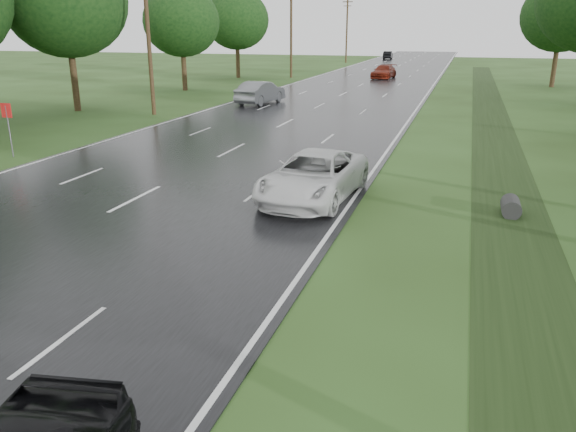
# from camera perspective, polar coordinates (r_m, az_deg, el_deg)

# --- Properties ---
(road) EXTENTS (14.00, 180.00, 0.04)m
(road) POSITION_cam_1_polar(r_m,az_deg,el_deg) (53.32, 6.77, 12.75)
(road) COLOR black
(road) RESTS_ON ground
(edge_stripe_east) EXTENTS (0.12, 180.00, 0.01)m
(edge_stripe_east) POSITION_cam_1_polar(r_m,az_deg,el_deg) (52.48, 14.19, 12.26)
(edge_stripe_east) COLOR silver
(edge_stripe_east) RESTS_ON road
(edge_stripe_west) EXTENTS (0.12, 180.00, 0.01)m
(edge_stripe_west) POSITION_cam_1_polar(r_m,az_deg,el_deg) (54.97, -0.33, 13.07)
(edge_stripe_west) COLOR silver
(edge_stripe_west) RESTS_ON road
(center_line) EXTENTS (0.12, 180.00, 0.01)m
(center_line) POSITION_cam_1_polar(r_m,az_deg,el_deg) (53.31, 6.77, 12.78)
(center_line) COLOR silver
(center_line) RESTS_ON road
(drainage_ditch) EXTENTS (2.20, 120.00, 0.56)m
(drainage_ditch) POSITION_cam_1_polar(r_m,az_deg,el_deg) (26.40, 20.58, 5.90)
(drainage_ditch) COLOR black
(drainage_ditch) RESTS_ON ground
(road_sign) EXTENTS (0.50, 0.06, 2.30)m
(road_sign) POSITION_cam_1_polar(r_m,az_deg,el_deg) (26.81, -26.60, 8.81)
(road_sign) COLOR slate
(road_sign) RESTS_ON ground
(utility_pole_mid) EXTENTS (1.60, 0.26, 10.00)m
(utility_pole_mid) POSITION_cam_1_polar(r_m,az_deg,el_deg) (37.39, -14.05, 17.89)
(utility_pole_mid) COLOR #332815
(utility_pole_mid) RESTS_ON ground
(utility_pole_far) EXTENTS (1.60, 0.26, 10.00)m
(utility_pole_far) POSITION_cam_1_polar(r_m,az_deg,el_deg) (65.00, 0.32, 18.46)
(utility_pole_far) COLOR #332815
(utility_pole_far) RESTS_ON ground
(utility_pole_distant) EXTENTS (1.60, 0.26, 10.00)m
(utility_pole_distant) POSITION_cam_1_polar(r_m,az_deg,el_deg) (94.08, 6.00, 18.39)
(utility_pole_distant) COLOR #332815
(utility_pole_distant) RESTS_ON ground
(tree_east_f) EXTENTS (7.20, 7.20, 9.62)m
(tree_east_f) POSITION_cam_1_polar(r_m,az_deg,el_deg) (59.61, 26.05, 17.82)
(tree_east_f) COLOR #332815
(tree_east_f) RESTS_ON ground
(tree_west_c) EXTENTS (7.80, 7.80, 10.43)m
(tree_west_c) POSITION_cam_1_polar(r_m,az_deg,el_deg) (40.69, -21.70, 19.62)
(tree_west_c) COLOR #332815
(tree_west_c) RESTS_ON ground
(tree_west_d) EXTENTS (6.60, 6.60, 8.80)m
(tree_west_d) POSITION_cam_1_polar(r_m,az_deg,el_deg) (52.05, -10.78, 18.83)
(tree_west_d) COLOR #332815
(tree_west_d) RESTS_ON ground
(tree_west_f) EXTENTS (7.00, 7.00, 9.29)m
(tree_west_f) POSITION_cam_1_polar(r_m,az_deg,el_deg) (65.01, -5.23, 19.22)
(tree_west_f) COLOR #332815
(tree_west_f) RESTS_ON ground
(white_pickup) EXTENTS (2.89, 5.54, 1.49)m
(white_pickup) POSITION_cam_1_polar(r_m,az_deg,el_deg) (18.00, 2.61, 4.06)
(white_pickup) COLOR white
(white_pickup) RESTS_ON road
(silver_sedan) EXTENTS (2.38, 5.09, 1.61)m
(silver_sedan) POSITION_cam_1_polar(r_m,az_deg,el_deg) (41.80, -2.81, 12.43)
(silver_sedan) COLOR gray
(silver_sedan) RESTS_ON road
(far_car_red) EXTENTS (2.49, 5.12, 1.44)m
(far_car_red) POSITION_cam_1_polar(r_m,az_deg,el_deg) (64.41, 9.71, 14.25)
(far_car_red) COLOR maroon
(far_car_red) RESTS_ON road
(far_car_dark) EXTENTS (1.63, 4.19, 1.36)m
(far_car_dark) POSITION_cam_1_polar(r_m,az_deg,el_deg) (105.84, 10.11, 15.79)
(far_car_dark) COLOR black
(far_car_dark) RESTS_ON road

